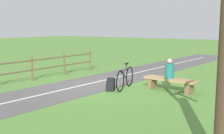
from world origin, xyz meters
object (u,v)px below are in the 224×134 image
bench (170,82)px  bicycle (125,78)px  backpack (111,85)px  person_seated (169,70)px

bench → bicycle: 1.60m
bench → backpack: size_ratio=4.30×
bench → backpack: 2.08m
backpack → person_seated: bearing=-145.6°
bench → backpack: backpack is taller
person_seated → backpack: size_ratio=1.53×
person_seated → bench: bearing=180.0°
bench → person_seated: (0.04, -0.00, 0.43)m
bicycle → bench: bearing=99.8°
person_seated → bicycle: (1.45, 0.58, -0.35)m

